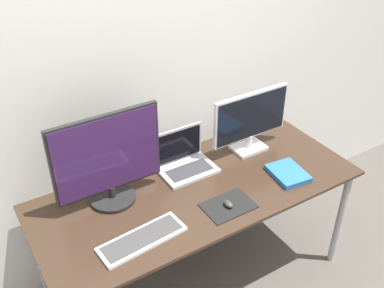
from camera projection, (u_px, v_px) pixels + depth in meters
The scene contains 9 objects.
wall_back at pixel (155, 64), 2.37m from camera, with size 7.00×0.05×2.50m.
desk at pixel (198, 198), 2.40m from camera, with size 1.73×0.73×0.71m.
monitor_left at pixel (108, 160), 2.15m from camera, with size 0.55×0.23×0.49m.
monitor_right at pixel (251, 120), 2.55m from camera, with size 0.49×0.14×0.37m.
laptop at pixel (184, 160), 2.48m from camera, with size 0.30×0.22×0.22m.
keyboard at pixel (142, 239), 2.04m from camera, with size 0.42×0.17×0.02m.
mousepad at pixel (228, 206), 2.24m from camera, with size 0.25×0.18×0.00m.
mouse at pixel (228, 204), 2.22m from camera, with size 0.04×0.06×0.03m.
book at pixel (288, 173), 2.44m from camera, with size 0.19×0.23×0.03m.
Camera 1 is at (-0.99, -1.19, 2.20)m, focal length 42.00 mm.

